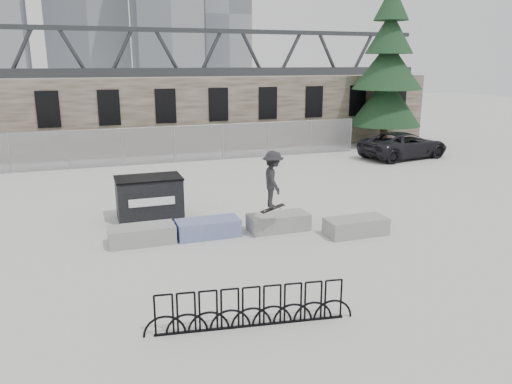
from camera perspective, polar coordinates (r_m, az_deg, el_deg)
ground at (r=16.32m, az=-1.23°, el=-4.73°), size 120.00×120.00×0.00m
stone_wall at (r=31.40m, az=-10.61°, el=8.64°), size 36.00×2.58×4.50m
chainlink_fence at (r=27.90m, az=-9.28°, el=5.44°), size 22.06×0.06×2.02m
planter_far_left at (r=15.74m, az=-12.92°, el=-4.70°), size 2.00×0.90×0.55m
planter_center_left at (r=16.03m, az=-5.51°, el=-4.04°), size 2.00×0.90×0.55m
planter_center_right at (r=16.54m, az=2.58°, el=-3.38°), size 2.00×0.90×0.55m
planter_offset at (r=16.42m, az=11.36°, el=-3.80°), size 2.00×0.90×0.55m
dumpster at (r=18.05m, az=-12.10°, el=-0.62°), size 2.29×1.41×1.51m
bike_rack at (r=10.70m, az=-0.54°, el=-13.07°), size 4.45×0.68×0.90m
spruce_tree at (r=33.75m, az=14.82°, el=13.29°), size 4.56×4.56×11.50m
truss_bridge at (r=71.19m, az=-7.54°, el=13.52°), size 70.00×3.00×9.80m
suv at (r=30.20m, az=16.55°, el=5.18°), size 5.75×3.35×1.50m
skateboarder at (r=15.28m, az=1.95°, el=1.41°), size 0.81×1.23×1.91m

